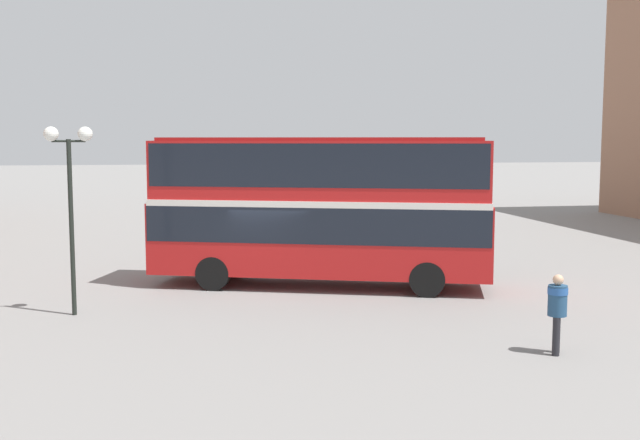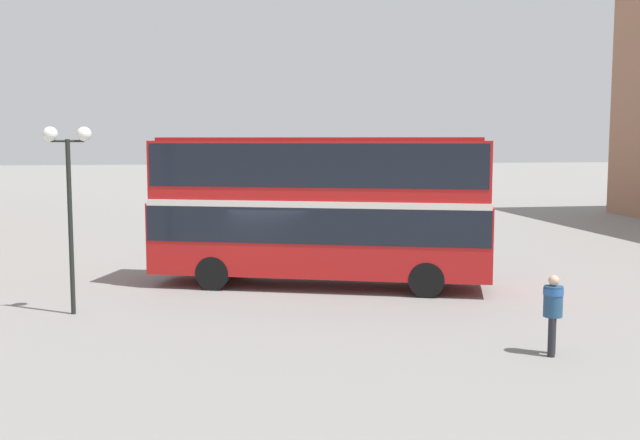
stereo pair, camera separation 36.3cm
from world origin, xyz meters
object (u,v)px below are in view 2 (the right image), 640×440
at_px(double_decker_bus, 320,201).
at_px(parked_car_kerb_far, 335,228).
at_px(parked_car_kerb_near, 347,213).
at_px(street_lamp_twin_globe, 68,169).
at_px(pedestrian_foreground, 553,306).

bearing_deg(double_decker_bus, parked_car_kerb_far, 95.70).
height_order(parked_car_kerb_near, street_lamp_twin_globe, street_lamp_twin_globe).
xyz_separation_m(parked_car_kerb_near, street_lamp_twin_globe, (-10.97, -17.56, 3.03)).
relative_size(parked_car_kerb_near, parked_car_kerb_far, 1.13).
height_order(parked_car_kerb_far, street_lamp_twin_globe, street_lamp_twin_globe).
distance_m(pedestrian_foreground, street_lamp_twin_globe, 12.41).
bearing_deg(pedestrian_foreground, parked_car_kerb_far, -55.68).
bearing_deg(parked_car_kerb_far, parked_car_kerb_near, -111.22).
height_order(pedestrian_foreground, parked_car_kerb_far, pedestrian_foreground).
distance_m(parked_car_kerb_near, parked_car_kerb_far, 6.01).
bearing_deg(double_decker_bus, pedestrian_foreground, -47.21).
height_order(parked_car_kerb_near, parked_car_kerb_far, parked_car_kerb_near).
bearing_deg(parked_car_kerb_far, street_lamp_twin_globe, 47.35).
bearing_deg(pedestrian_foreground, double_decker_bus, -36.77).
distance_m(double_decker_bus, street_lamp_twin_globe, 7.63).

